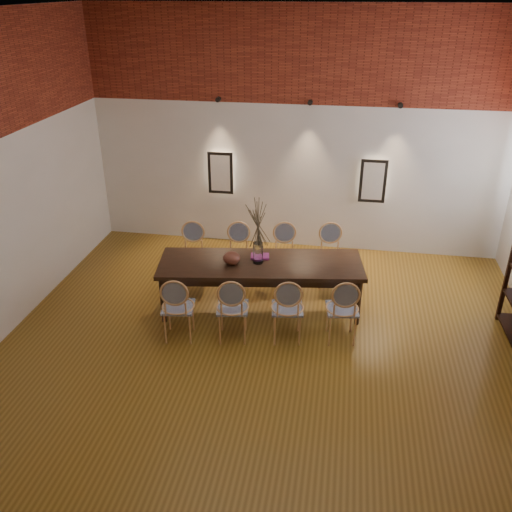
% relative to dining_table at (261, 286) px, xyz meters
% --- Properties ---
extents(floor, '(7.00, 7.00, 0.02)m').
position_rel_dining_table_xyz_m(floor, '(0.24, -1.26, -0.39)').
color(floor, brown).
rests_on(floor, ground).
extents(ceiling, '(7.00, 7.00, 0.02)m').
position_rel_dining_table_xyz_m(ceiling, '(0.24, -1.26, 3.63)').
color(ceiling, silver).
rests_on(ceiling, ground).
extents(wall_back, '(7.00, 0.10, 4.00)m').
position_rel_dining_table_xyz_m(wall_back, '(0.24, 2.29, 1.62)').
color(wall_back, silver).
rests_on(wall_back, ground).
extents(wall_front, '(7.00, 0.10, 4.00)m').
position_rel_dining_table_xyz_m(wall_front, '(0.24, -4.81, 1.62)').
color(wall_front, silver).
rests_on(wall_front, ground).
extents(brick_band_back, '(7.00, 0.02, 1.50)m').
position_rel_dining_table_xyz_m(brick_band_back, '(0.24, 2.22, 2.88)').
color(brick_band_back, maroon).
rests_on(brick_band_back, ground).
extents(brick_band_front, '(7.00, 0.02, 1.50)m').
position_rel_dining_table_xyz_m(brick_band_front, '(0.24, -4.74, 2.88)').
color(brick_band_front, maroon).
rests_on(brick_band_front, ground).
extents(niche_left, '(0.36, 0.06, 0.66)m').
position_rel_dining_table_xyz_m(niche_left, '(-1.06, 2.19, 0.93)').
color(niche_left, '#FFEAC6').
rests_on(niche_left, wall_back).
extents(niche_right, '(0.36, 0.06, 0.66)m').
position_rel_dining_table_xyz_m(niche_right, '(1.54, 2.19, 0.93)').
color(niche_right, '#FFEAC6').
rests_on(niche_right, wall_back).
extents(spot_fixture_left, '(0.08, 0.10, 0.08)m').
position_rel_dining_table_xyz_m(spot_fixture_left, '(-1.06, 2.16, 2.17)').
color(spot_fixture_left, black).
rests_on(spot_fixture_left, wall_back).
extents(spot_fixture_mid, '(0.08, 0.10, 0.08)m').
position_rel_dining_table_xyz_m(spot_fixture_mid, '(0.44, 2.16, 2.17)').
color(spot_fixture_mid, black).
rests_on(spot_fixture_mid, wall_back).
extents(spot_fixture_right, '(0.08, 0.10, 0.08)m').
position_rel_dining_table_xyz_m(spot_fixture_right, '(1.84, 2.16, 2.17)').
color(spot_fixture_right, black).
rests_on(spot_fixture_right, wall_back).
extents(dining_table, '(2.95, 1.32, 0.75)m').
position_rel_dining_table_xyz_m(dining_table, '(0.00, 0.00, 0.00)').
color(dining_table, '#311D11').
rests_on(dining_table, floor).
extents(chair_near_a, '(0.50, 0.50, 0.94)m').
position_rel_dining_table_xyz_m(chair_near_a, '(-0.95, -0.88, 0.09)').
color(chair_near_a, tan).
rests_on(chair_near_a, floor).
extents(chair_near_b, '(0.50, 0.50, 0.94)m').
position_rel_dining_table_xyz_m(chair_near_b, '(-0.25, -0.78, 0.09)').
color(chair_near_b, tan).
rests_on(chair_near_b, floor).
extents(chair_near_c, '(0.50, 0.50, 0.94)m').
position_rel_dining_table_xyz_m(chair_near_c, '(0.46, -0.68, 0.09)').
color(chair_near_c, tan).
rests_on(chair_near_c, floor).
extents(chair_near_d, '(0.50, 0.50, 0.94)m').
position_rel_dining_table_xyz_m(chair_near_d, '(1.16, -0.57, 0.09)').
color(chair_near_d, tan).
rests_on(chair_near_d, floor).
extents(chair_far_a, '(0.50, 0.50, 0.94)m').
position_rel_dining_table_xyz_m(chair_far_a, '(-1.16, 0.57, 0.09)').
color(chair_far_a, tan).
rests_on(chair_far_a, floor).
extents(chair_far_b, '(0.50, 0.50, 0.94)m').
position_rel_dining_table_xyz_m(chair_far_b, '(-0.46, 0.68, 0.09)').
color(chair_far_b, tan).
rests_on(chair_far_b, floor).
extents(chair_far_c, '(0.50, 0.50, 0.94)m').
position_rel_dining_table_xyz_m(chair_far_c, '(0.25, 0.78, 0.09)').
color(chair_far_c, tan).
rests_on(chair_far_c, floor).
extents(chair_far_d, '(0.50, 0.50, 0.94)m').
position_rel_dining_table_xyz_m(chair_far_d, '(0.95, 0.88, 0.09)').
color(chair_far_d, tan).
rests_on(chair_far_d, floor).
extents(vase, '(0.14, 0.14, 0.30)m').
position_rel_dining_table_xyz_m(vase, '(-0.04, -0.01, 0.53)').
color(vase, silver).
rests_on(vase, dining_table).
extents(dried_branches, '(0.50, 0.50, 0.70)m').
position_rel_dining_table_xyz_m(dried_branches, '(-0.04, -0.01, 0.98)').
color(dried_branches, '#473E2D').
rests_on(dried_branches, vase).
extents(bowl, '(0.24, 0.24, 0.18)m').
position_rel_dining_table_xyz_m(bowl, '(-0.39, -0.11, 0.46)').
color(bowl, '#5D2B1C').
rests_on(bowl, dining_table).
extents(book, '(0.28, 0.22, 0.03)m').
position_rel_dining_table_xyz_m(book, '(-0.04, 0.15, 0.39)').
color(book, '#852571').
rests_on(book, dining_table).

